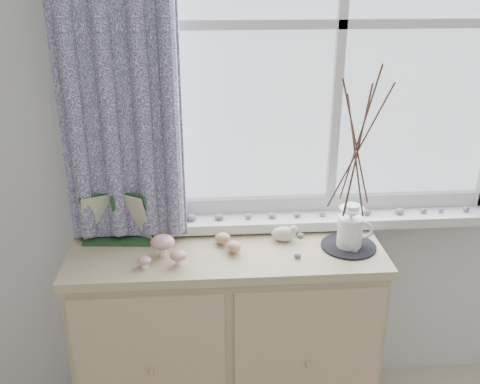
{
  "coord_description": "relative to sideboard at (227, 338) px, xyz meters",
  "views": [
    {
      "loc": [
        -0.23,
        -0.06,
        1.84
      ],
      "look_at": [
        -0.1,
        1.7,
        1.1
      ],
      "focal_mm": 40.0,
      "sensor_mm": 36.0,
      "label": 1
    }
  ],
  "objects": [
    {
      "name": "sideboard",
      "position": [
        0.0,
        0.0,
        0.0
      ],
      "size": [
        1.2,
        0.45,
        0.85
      ],
      "color": "tan",
      "rests_on": "ground"
    },
    {
      "name": "twig_pitcher",
      "position": [
        0.47,
        -0.03,
        0.84
      ],
      "size": [
        0.32,
        0.32,
        0.72
      ],
      "rotation": [
        0.0,
        0.0,
        -0.29
      ],
      "color": "white",
      "rests_on": "crocheted_doily"
    },
    {
      "name": "wooden_eggs",
      "position": [
        0.01,
        -0.01,
        0.45
      ],
      "size": [
        0.1,
        0.11,
        0.07
      ],
      "color": "tan",
      "rests_on": "sideboard"
    },
    {
      "name": "sideboard_pebbles",
      "position": [
        0.35,
        -0.03,
        0.43
      ],
      "size": [
        0.25,
        0.18,
        0.02
      ],
      "color": "gray",
      "rests_on": "sideboard"
    },
    {
      "name": "botanical_book",
      "position": [
        -0.42,
        0.06,
        0.53
      ],
      "size": [
        0.31,
        0.15,
        0.21
      ],
      "primitive_type": null,
      "rotation": [
        0.0,
        0.0,
        -0.08
      ],
      "color": "#214523",
      "rests_on": "sideboard"
    },
    {
      "name": "songbird_figurine",
      "position": [
        0.23,
        0.04,
        0.46
      ],
      "size": [
        0.13,
        0.07,
        0.07
      ],
      "primitive_type": null,
      "rotation": [
        0.0,
        0.0,
        -0.13
      ],
      "color": "beige",
      "rests_on": "sideboard"
    },
    {
      "name": "toadstool_cluster",
      "position": [
        -0.23,
        -0.07,
        0.47
      ],
      "size": [
        0.17,
        0.15,
        0.08
      ],
      "color": "white",
      "rests_on": "sideboard"
    },
    {
      "name": "crocheted_doily",
      "position": [
        0.47,
        -0.03,
        0.43
      ],
      "size": [
        0.21,
        0.21,
        0.01
      ],
      "primitive_type": "cylinder",
      "color": "black",
      "rests_on": "sideboard"
    }
  ]
}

